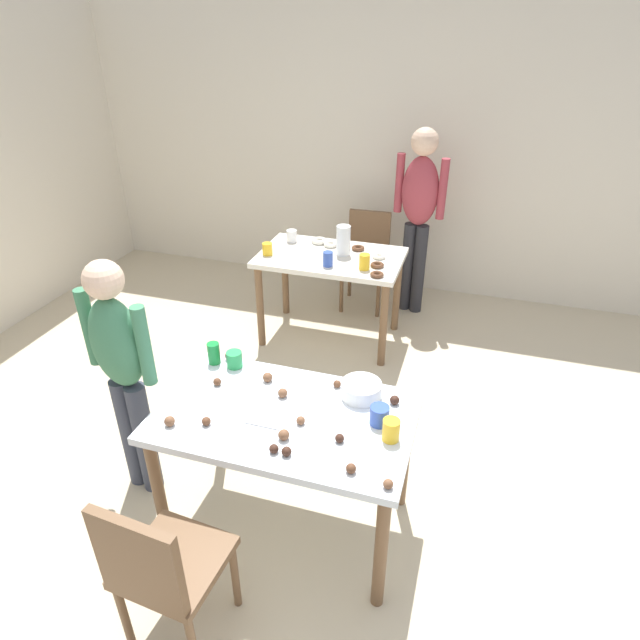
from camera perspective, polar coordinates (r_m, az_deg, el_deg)
name	(u,v)px	position (r m, az deg, el deg)	size (l,w,h in m)	color
ground_plane	(300,529)	(3.12, -2.11, -21.17)	(6.40, 6.40, 0.00)	beige
wall_back	(413,154)	(5.22, 9.74, 16.89)	(6.40, 0.10, 2.60)	beige
dining_table_near	(285,430)	(2.70, -3.71, -11.48)	(1.23, 0.75, 0.75)	silver
dining_table_far	(330,268)	(4.35, 1.11, 5.49)	(1.13, 0.70, 0.75)	silver
chair_near_table	(161,567)	(2.46, -16.40, -23.71)	(0.43, 0.43, 0.87)	brown
chair_far_table	(366,254)	(5.00, 4.92, 6.97)	(0.41, 0.41, 0.87)	brown
person_girl_near	(122,364)	(2.98, -20.18, -4.37)	(0.46, 0.26, 1.42)	#383D4C
person_adult_far	(419,206)	(4.76, 10.38, 11.73)	(0.45, 0.26, 1.63)	#28282D
mixing_bowl	(361,390)	(2.72, 4.38, -7.32)	(0.20, 0.20, 0.08)	white
soda_can	(214,353)	(3.00, -11.14, -3.46)	(0.07, 0.07, 0.12)	#198438
fork_near	(262,425)	(2.57, -6.09, -10.99)	(0.17, 0.02, 0.01)	silver
cup_near_0	(379,415)	(2.56, 6.29, -9.95)	(0.09, 0.09, 0.09)	#3351B2
cup_near_1	(391,430)	(2.48, 7.50, -11.42)	(0.08, 0.08, 0.11)	yellow
cup_near_2	(234,359)	(2.95, -9.01, -4.13)	(0.08, 0.08, 0.09)	green
cake_ball_0	(340,438)	(2.47, 2.08, -12.36)	(0.04, 0.04, 0.04)	#3D2319
cake_ball_1	(206,421)	(2.61, -11.90, -10.41)	(0.04, 0.04, 0.04)	brown
cake_ball_2	(217,382)	(2.84, -10.79, -6.43)	(0.04, 0.04, 0.04)	brown
cake_ball_3	(274,449)	(2.42, -4.89, -13.38)	(0.04, 0.04, 0.04)	#3D2319
cake_ball_4	(395,400)	(2.69, 7.87, -8.38)	(0.05, 0.05, 0.05)	#3D2319
cake_ball_5	(284,435)	(2.48, -3.84, -11.99)	(0.05, 0.05, 0.05)	brown
cake_ball_6	(229,356)	(3.03, -9.52, -3.74)	(0.05, 0.05, 0.05)	brown
cake_ball_7	(301,421)	(2.56, -2.05, -10.55)	(0.04, 0.04, 0.04)	brown
cake_ball_8	(286,452)	(2.41, -3.55, -13.67)	(0.04, 0.04, 0.04)	#3D2319
cake_ball_9	(170,421)	(2.64, -15.58, -10.25)	(0.05, 0.05, 0.05)	brown
cake_ball_10	(388,484)	(2.29, 7.20, -16.78)	(0.04, 0.04, 0.04)	brown
cake_ball_11	(283,393)	(2.72, -3.96, -7.69)	(0.05, 0.05, 0.05)	brown
cake_ball_12	(351,469)	(2.33, 3.29, -15.37)	(0.04, 0.04, 0.04)	brown
cake_ball_13	(268,377)	(2.83, -5.55, -6.03)	(0.05, 0.05, 0.05)	brown
cake_ball_14	(337,384)	(2.78, 1.82, -6.76)	(0.04, 0.04, 0.04)	brown
pitcher_far	(343,240)	(4.28, 2.48, 8.39)	(0.11, 0.11, 0.23)	white
cup_far_0	(267,249)	(4.32, -5.57, 7.47)	(0.08, 0.08, 0.10)	yellow
cup_far_1	(328,259)	(4.09, 0.84, 6.46)	(0.08, 0.08, 0.11)	#3351B2
cup_far_2	(292,236)	(4.56, -3.00, 8.85)	(0.09, 0.09, 0.10)	white
cup_far_3	(364,262)	(4.05, 4.71, 6.13)	(0.08, 0.08, 0.12)	yellow
donut_far_0	(377,265)	(4.11, 6.06, 5.79)	(0.10, 0.10, 0.03)	brown
donut_far_1	(331,244)	(4.47, 1.14, 8.00)	(0.12, 0.12, 0.04)	white
donut_far_2	(358,248)	(4.41, 4.04, 7.57)	(0.10, 0.10, 0.03)	brown
donut_far_3	(319,241)	(4.54, -0.08, 8.35)	(0.13, 0.13, 0.04)	white
donut_far_4	(377,275)	(3.96, 6.03, 4.78)	(0.10, 0.10, 0.03)	brown
donut_far_5	(379,256)	(4.27, 6.25, 6.69)	(0.10, 0.10, 0.03)	white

